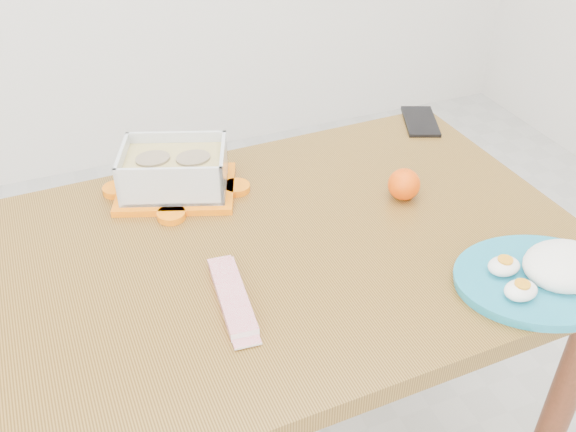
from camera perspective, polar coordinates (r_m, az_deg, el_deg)
name	(u,v)px	position (r m, az deg, el deg)	size (l,w,h in m)	color
dining_table	(288,287)	(1.26, 0.00, -6.33)	(1.11, 0.76, 0.75)	brown
food_container	(174,171)	(1.32, -10.06, 3.95)	(0.28, 0.25, 0.10)	orange
orange_fruit	(404,184)	(1.31, 10.28, 2.79)	(0.06, 0.06, 0.06)	#EE5804
rice_plate	(549,272)	(1.17, 22.18, -4.66)	(0.36, 0.36, 0.08)	teal
candy_bar	(232,297)	(1.07, -4.97, -7.17)	(0.18, 0.05, 0.02)	#B60924
smartphone	(420,121)	(1.62, 11.69, 8.24)	(0.07, 0.15, 0.01)	black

